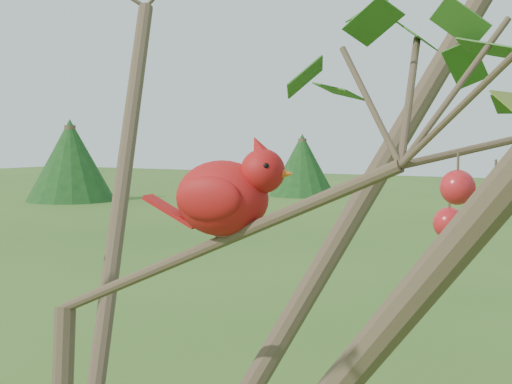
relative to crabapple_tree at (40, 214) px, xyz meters
The scene contains 2 objects.
crabapple_tree is the anchor object (origin of this frame).
cardinal 0.28m from the crabapple_tree, 20.69° to the left, with size 0.22×0.13×0.16m.
Camera 1 is at (0.88, -0.85, 2.24)m, focal length 55.00 mm.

